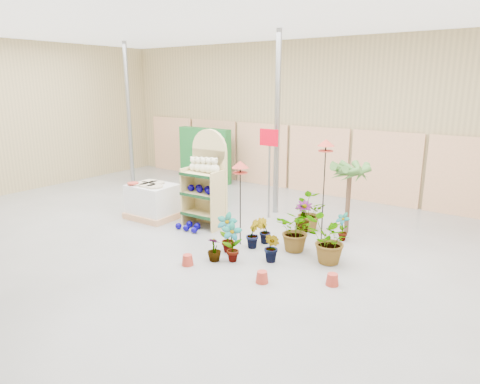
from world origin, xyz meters
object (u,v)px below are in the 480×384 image
at_px(bird_table_front, 240,167).
at_px(potted_plant_2, 297,231).
at_px(pallet_stack, 153,201).
at_px(display_shelf, 207,182).

distance_m(bird_table_front, potted_plant_2, 1.68).
bearing_deg(pallet_stack, potted_plant_2, 0.39).
bearing_deg(display_shelf, pallet_stack, -167.43).
bearing_deg(bird_table_front, pallet_stack, 175.58).
relative_size(bird_table_front, potted_plant_2, 2.06).
relative_size(pallet_stack, bird_table_front, 0.69).
xyz_separation_m(pallet_stack, bird_table_front, (2.81, -0.22, 1.21)).
bearing_deg(display_shelf, potted_plant_2, -7.81).
bearing_deg(bird_table_front, potted_plant_2, 17.69).
bearing_deg(potted_plant_2, display_shelf, 174.46).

